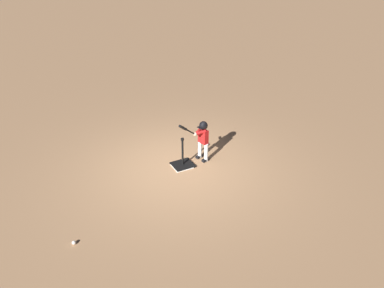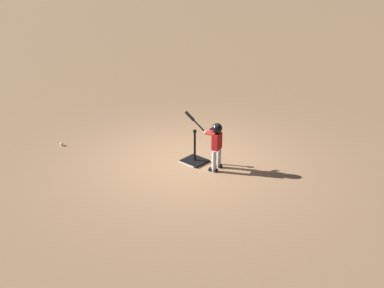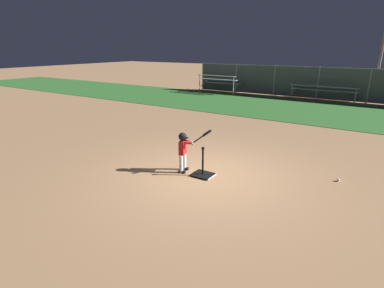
{
  "view_description": "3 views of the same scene",
  "coord_description": "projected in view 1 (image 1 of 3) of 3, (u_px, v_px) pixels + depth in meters",
  "views": [
    {
      "loc": [
        3.31,
        6.83,
        4.89
      ],
      "look_at": [
        -0.24,
        0.18,
        0.68
      ],
      "focal_mm": 35.0,
      "sensor_mm": 36.0,
      "label": 1
    },
    {
      "loc": [
        -5.98,
        6.6,
        4.3
      ],
      "look_at": [
        -0.27,
        0.19,
        0.55
      ],
      "focal_mm": 42.0,
      "sensor_mm": 36.0,
      "label": 2
    },
    {
      "loc": [
        3.34,
        -6.06,
        3.09
      ],
      "look_at": [
        -0.56,
        0.13,
        0.71
      ],
      "focal_mm": 28.0,
      "sensor_mm": 36.0,
      "label": 3
    }
  ],
  "objects": [
    {
      "name": "batting_tee",
      "position": [
        183.0,
        162.0,
        9.06
      ],
      "size": [
        0.5,
        0.45,
        0.75
      ],
      "color": "black",
      "rests_on": "ground_plane"
    },
    {
      "name": "ground_plane",
      "position": [
        180.0,
        168.0,
        9.0
      ],
      "size": [
        90.0,
        90.0,
        0.0
      ],
      "primitive_type": "plane",
      "color": "#AD7F56"
    },
    {
      "name": "baseball",
      "position": [
        74.0,
        243.0,
        6.76
      ],
      "size": [
        0.07,
        0.07,
        0.07
      ],
      "primitive_type": "sphere",
      "color": "white",
      "rests_on": "ground_plane"
    },
    {
      "name": "home_plate",
      "position": [
        182.0,
        166.0,
        9.07
      ],
      "size": [
        0.45,
        0.45,
        0.02
      ],
      "primitive_type": "cube",
      "rotation": [
        0.0,
        0.0,
        -0.03
      ],
      "color": "white",
      "rests_on": "ground_plane"
    },
    {
      "name": "batter_child",
      "position": [
        202.0,
        136.0,
        9.02
      ],
      "size": [
        0.85,
        0.37,
        1.19
      ],
      "color": "silver",
      "rests_on": "ground_plane"
    }
  ]
}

